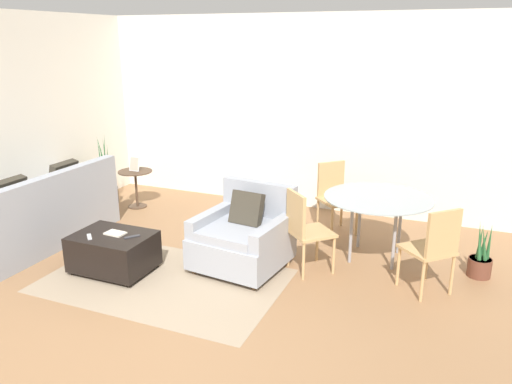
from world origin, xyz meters
name	(u,v)px	position (x,y,z in m)	size (l,w,h in m)	color
ground_plane	(155,335)	(0.00, 0.00, 0.00)	(20.00, 20.00, 0.00)	#936B47
wall_back	(297,114)	(0.00, 3.78, 1.38)	(12.00, 0.06, 2.75)	white
wall_left	(12,125)	(-3.02, 1.50, 1.38)	(0.06, 12.00, 2.75)	white
area_rug	(164,280)	(-0.48, 0.88, 0.00)	(2.44, 1.55, 0.01)	gray
couch	(37,219)	(-2.44, 1.14, 0.31)	(0.93, 2.09, 0.93)	#999EA8
armchair	(244,237)	(0.14, 1.54, 0.34)	(1.00, 1.01, 0.88)	#999EA8
ottoman	(114,251)	(-1.09, 0.88, 0.23)	(0.82, 0.61, 0.42)	black
book_stack	(115,233)	(-1.07, 0.90, 0.43)	(0.22, 0.15, 0.02)	beige
tv_remote_primary	(132,237)	(-0.86, 0.90, 0.43)	(0.13, 0.16, 0.01)	#333338
tv_remote_secondary	(89,237)	(-1.27, 0.73, 0.43)	(0.14, 0.14, 0.01)	#B7B7BC
potted_plant	(106,188)	(-2.67, 2.72, 0.25)	(0.35, 0.35, 1.06)	#333338
side_table	(136,181)	(-2.14, 2.76, 0.39)	(0.49, 0.49, 0.55)	#4C3828
picture_frame	(134,164)	(-2.14, 2.76, 0.66)	(0.16, 0.07, 0.21)	silver
dining_table	(378,203)	(1.44, 2.31, 0.66)	(1.20, 1.20, 0.73)	#99A8AD
dining_chair_near_left	(304,226)	(0.79, 1.66, 0.52)	(0.59, 0.59, 0.90)	tan
dining_chair_near_right	(434,245)	(2.09, 1.66, 0.52)	(0.59, 0.59, 0.90)	tan
dining_chair_far_left	(334,192)	(0.79, 2.96, 0.52)	(0.59, 0.59, 0.90)	tan
potted_plant_small	(480,261)	(2.55, 2.26, 0.17)	(0.24, 0.24, 0.61)	brown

